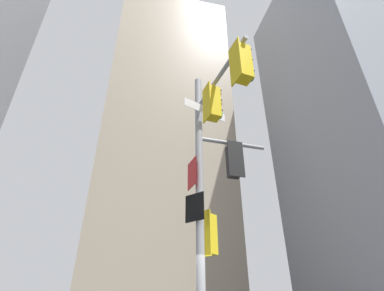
{
  "coord_description": "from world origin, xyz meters",
  "views": [
    {
      "loc": [
        -1.85,
        -7.13,
        1.36
      ],
      "look_at": [
        -0.18,
        0.15,
        5.6
      ],
      "focal_mm": 27.12,
      "sensor_mm": 36.0,
      "label": 1
    }
  ],
  "objects": [
    {
      "name": "signal_pole_assembly",
      "position": [
        0.28,
        -0.51,
        4.76
      ],
      "size": [
        2.7,
        3.3,
        8.05
      ],
      "color": "#9EA0A3",
      "rests_on": "ground"
    },
    {
      "name": "building_mid_block",
      "position": [
        1.81,
        25.13,
        20.14
      ],
      "size": [
        14.15,
        14.15,
        40.28
      ],
      "primitive_type": "cube",
      "color": "tan",
      "rests_on": "ground"
    },
    {
      "name": "building_tower_right",
      "position": [
        18.94,
        10.78,
        16.88
      ],
      "size": [
        13.08,
        13.08,
        33.76
      ],
      "primitive_type": "cube",
      "color": "#9399A3",
      "rests_on": "ground"
    }
  ]
}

